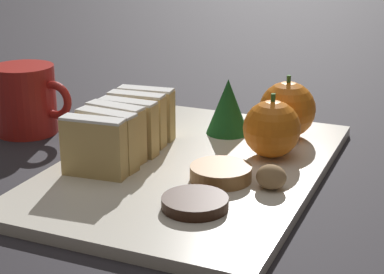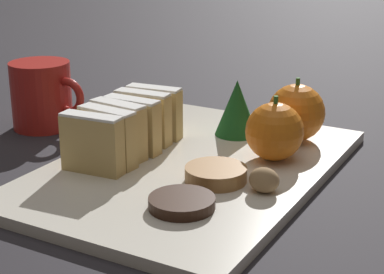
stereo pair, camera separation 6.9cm
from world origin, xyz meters
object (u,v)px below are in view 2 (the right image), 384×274
Objects in this scene: chocolate_cookie at (182,203)px; coffee_mug at (43,95)px; walnut at (264,180)px; orange_near at (296,113)px; orange_far at (274,131)px.

chocolate_cookie is 0.57× the size of coffee_mug.
chocolate_cookie is at bearing -26.73° from coffee_mug.
walnut is 0.36m from coffee_mug.
coffee_mug is (-0.32, -0.08, -0.00)m from orange_near.
orange_near is 2.51× the size of walnut.
orange_far is 0.09m from walnut.
orange_far is 1.16× the size of chocolate_cookie.
orange_near is 1.06× the size of orange_far.
coffee_mug is (-0.32, -0.01, 0.00)m from orange_far.
orange_near is at bearing 91.78° from orange_far.
orange_near reaches higher than chocolate_cookie.
walnut is 0.49× the size of chocolate_cookie.
coffee_mug is at bearing 167.19° from walnut.
coffee_mug is at bearing 153.27° from chocolate_cookie.
walnut is (0.03, -0.09, -0.02)m from orange_far.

